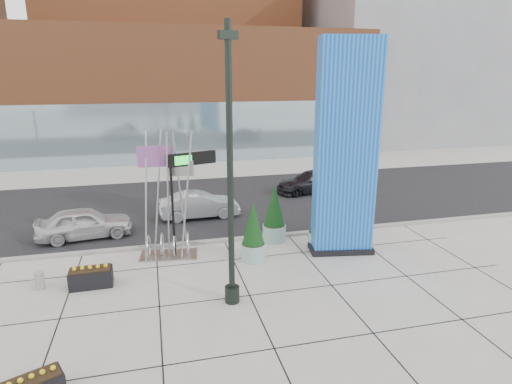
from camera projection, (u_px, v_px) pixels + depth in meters
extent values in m
plane|color=#9E9991|center=(216.00, 285.00, 15.22)|extent=(160.00, 160.00, 0.00)
cube|color=black|center=(190.00, 204.00, 24.58)|extent=(80.00, 12.00, 0.02)
cube|color=gray|center=(202.00, 242.00, 18.95)|extent=(80.00, 0.30, 0.12)
cube|color=#9A522C|center=(181.00, 94.00, 39.24)|extent=(34.00, 10.00, 11.00)
cube|color=#8CA5B2|center=(187.00, 133.00, 35.55)|extent=(34.00, 0.60, 5.00)
cube|color=slate|center=(397.00, 58.00, 48.75)|extent=(20.00, 18.00, 18.00)
cube|color=blue|center=(346.00, 150.00, 17.02)|extent=(2.53, 1.35, 8.66)
cube|color=black|center=(340.00, 248.00, 18.15)|extent=(2.75, 1.57, 0.24)
cylinder|color=black|center=(230.00, 173.00, 12.96)|extent=(0.20, 0.20, 8.75)
cylinder|color=black|center=(232.00, 294.00, 14.06)|extent=(0.48, 0.48, 0.55)
cube|color=black|center=(228.00, 35.00, 11.91)|extent=(0.58, 0.34, 0.24)
cube|color=#A8AAAD|center=(169.00, 255.00, 17.68)|extent=(2.43, 1.44, 0.06)
cylinder|color=#A8AAAD|center=(147.00, 198.00, 16.62)|extent=(0.08, 0.08, 5.23)
cylinder|color=#A8AAAD|center=(157.00, 195.00, 17.06)|extent=(0.08, 0.08, 5.23)
cylinder|color=#A8AAAD|center=(168.00, 196.00, 16.91)|extent=(0.08, 0.08, 5.23)
cylinder|color=#A8AAAD|center=(180.00, 193.00, 17.31)|extent=(0.08, 0.08, 5.23)
cylinder|color=#A8AAAD|center=(187.00, 195.00, 16.93)|extent=(0.08, 0.08, 5.23)
torus|color=#A8AAAD|center=(149.00, 247.00, 17.27)|extent=(0.20, 0.95, 0.95)
torus|color=#A8AAAD|center=(162.00, 244.00, 17.59)|extent=(0.20, 0.95, 0.95)
torus|color=#A8AAAD|center=(175.00, 245.00, 17.51)|extent=(0.20, 0.95, 0.95)
torus|color=#A8AAAD|center=(187.00, 242.00, 17.83)|extent=(0.20, 0.95, 0.95)
cube|color=red|center=(155.00, 157.00, 16.49)|extent=(1.36, 0.13, 0.84)
cube|color=#A8AAAD|center=(180.00, 168.00, 16.95)|extent=(1.03, 0.29, 0.63)
cylinder|color=gray|center=(40.00, 281.00, 14.88)|extent=(0.33, 0.33, 0.64)
cylinder|color=black|center=(173.00, 208.00, 16.99)|extent=(0.10, 0.10, 4.22)
cube|color=black|center=(194.00, 160.00, 16.69)|extent=(1.97, 0.77, 0.50)
cube|color=#19D833|center=(183.00, 161.00, 16.49)|extent=(0.68, 0.23, 0.35)
cylinder|color=#82B0A7|center=(319.00, 239.00, 18.58)|extent=(0.96, 0.96, 0.67)
cylinder|color=black|center=(319.00, 232.00, 18.49)|extent=(0.88, 0.88, 0.06)
cone|color=black|center=(320.00, 213.00, 18.26)|extent=(0.86, 0.86, 1.72)
cylinder|color=#82B0A7|center=(274.00, 233.00, 19.23)|extent=(1.05, 1.05, 0.73)
cylinder|color=black|center=(274.00, 225.00, 19.13)|extent=(0.96, 0.96, 0.06)
cone|color=black|center=(274.00, 205.00, 18.88)|extent=(0.94, 0.94, 1.89)
cylinder|color=#82B0A7|center=(253.00, 252.00, 17.23)|extent=(0.99, 0.99, 0.69)
cylinder|color=black|center=(253.00, 244.00, 17.14)|extent=(0.91, 0.91, 0.06)
cone|color=black|center=(253.00, 223.00, 16.90)|extent=(0.89, 0.89, 1.78)
cube|color=black|center=(91.00, 278.00, 15.09)|extent=(1.46, 0.75, 0.62)
cube|color=black|center=(90.00, 269.00, 15.00)|extent=(1.36, 0.65, 0.06)
cube|color=black|center=(32.00, 379.00, 9.73)|extent=(1.31, 0.99, 0.05)
imported|color=silver|center=(84.00, 223.00, 19.43)|extent=(4.33, 2.20, 1.41)
imported|color=#ADB0B5|center=(199.00, 205.00, 22.22)|extent=(4.12, 1.57, 1.34)
imported|color=black|center=(312.00, 182.00, 27.03)|extent=(4.80, 2.50, 1.33)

